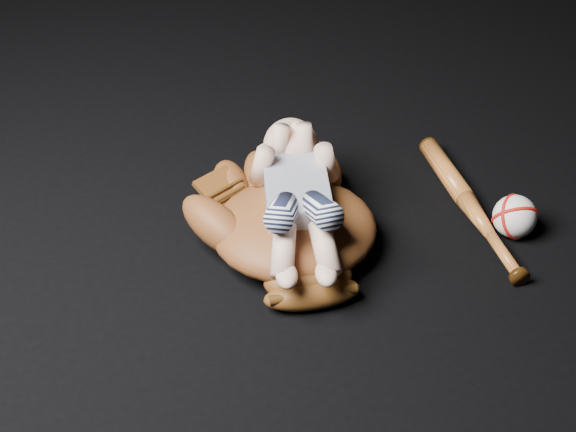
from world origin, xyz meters
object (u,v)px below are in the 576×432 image
(newborn_baby, at_px, (298,195))
(baseball_bat, at_px, (470,206))
(baseball, at_px, (515,216))
(baseball_glove, at_px, (294,222))

(newborn_baby, bearing_deg, baseball_bat, 13.28)
(baseball_bat, height_order, baseball, baseball)
(baseball_glove, distance_m, baseball, 0.41)
(baseball_glove, bearing_deg, baseball, -5.42)
(baseball, bearing_deg, baseball_bat, 131.17)
(newborn_baby, distance_m, baseball, 0.41)
(baseball_glove, relative_size, baseball, 5.19)
(baseball, bearing_deg, baseball_glove, 177.12)
(baseball_glove, bearing_deg, newborn_baby, -35.42)
(baseball_bat, xyz_separation_m, baseball, (0.06, -0.07, 0.02))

